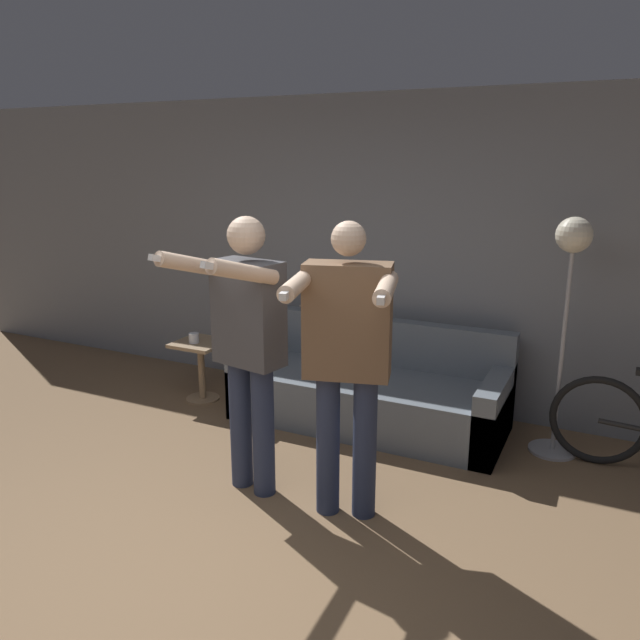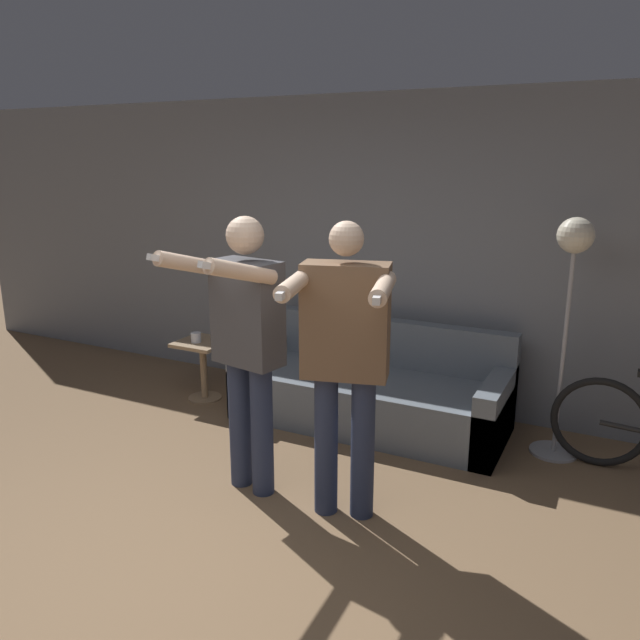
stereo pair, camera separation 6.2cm
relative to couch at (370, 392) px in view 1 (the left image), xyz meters
The scene contains 9 objects.
ground_plane 2.32m from the couch, 93.04° to the right, with size 16.00×16.00×0.00m, color #846647.
wall_back 1.19m from the couch, 102.44° to the left, with size 10.00×0.05×2.60m.
couch is the anchor object (origin of this frame).
person_left 1.56m from the couch, 102.27° to the right, with size 0.58×0.72×1.76m.
person_right 1.58m from the couch, 74.33° to the right, with size 0.66×0.78×1.76m.
cat 0.85m from the couch, 147.60° to the left, with size 0.50×0.12×0.17m.
floor_lamp 1.76m from the couch, ahead, with size 0.34×0.34×1.71m.
side_table 1.53m from the couch, behind, with size 0.42×0.42×0.53m.
cup 1.59m from the couch, behind, with size 0.09×0.09×0.09m.
Camera 1 is at (1.83, -2.10, 2.09)m, focal length 35.00 mm.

